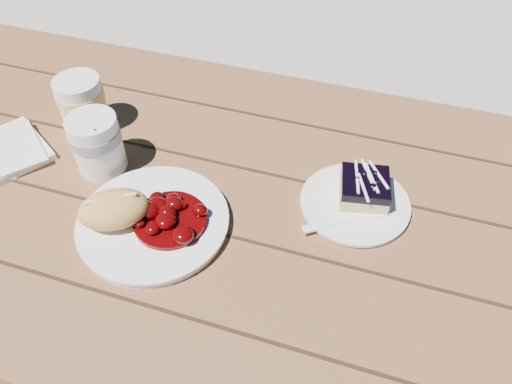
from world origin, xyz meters
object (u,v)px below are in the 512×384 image
(main_plate, at_px, (153,223))
(second_cup, at_px, (83,104))
(dessert_plate, at_px, (355,204))
(bread_roll, at_px, (114,209))
(picnic_table, at_px, (198,243))
(coffee_cup, at_px, (97,144))
(blueberry_cake, at_px, (364,188))

(main_plate, height_order, second_cup, second_cup)
(main_plate, xyz_separation_m, dessert_plate, (0.32, 0.15, -0.00))
(bread_roll, xyz_separation_m, second_cup, (-0.19, 0.22, 0.01))
(main_plate, relative_size, second_cup, 2.22)
(picnic_table, xyz_separation_m, second_cup, (-0.27, 0.10, 0.22))
(picnic_table, bearing_deg, main_plate, -105.02)
(coffee_cup, bearing_deg, dessert_plate, 5.38)
(dessert_plate, bearing_deg, blueberry_cake, 56.31)
(second_cup, bearing_deg, coffee_cup, -47.50)
(blueberry_cake, bearing_deg, coffee_cup, 176.78)
(main_plate, relative_size, dessert_plate, 1.34)
(picnic_table, relative_size, main_plate, 8.03)
(picnic_table, height_order, blueberry_cake, blueberry_cake)
(blueberry_cake, relative_size, second_cup, 0.84)
(bread_roll, relative_size, second_cup, 1.03)
(picnic_table, height_order, second_cup, second_cup)
(picnic_table, relative_size, blueberry_cake, 21.20)
(blueberry_cake, bearing_deg, second_cup, 166.13)
(picnic_table, relative_size, dessert_plate, 10.79)
(blueberry_cake, distance_m, second_cup, 0.57)
(main_plate, height_order, blueberry_cake, blueberry_cake)
(bread_roll, distance_m, coffee_cup, 0.16)
(picnic_table, xyz_separation_m, blueberry_cake, (0.30, 0.07, 0.19))
(dessert_plate, bearing_deg, second_cup, 174.79)
(bread_roll, relative_size, blueberry_cake, 1.22)
(dessert_plate, relative_size, blueberry_cake, 1.96)
(bread_roll, xyz_separation_m, blueberry_cake, (0.38, 0.18, -0.01))
(bread_roll, height_order, second_cup, second_cup)
(main_plate, bearing_deg, dessert_plate, 25.11)
(picnic_table, xyz_separation_m, coffee_cup, (-0.18, 0.01, 0.22))
(picnic_table, distance_m, coffee_cup, 0.28)
(dessert_plate, bearing_deg, coffee_cup, -174.62)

